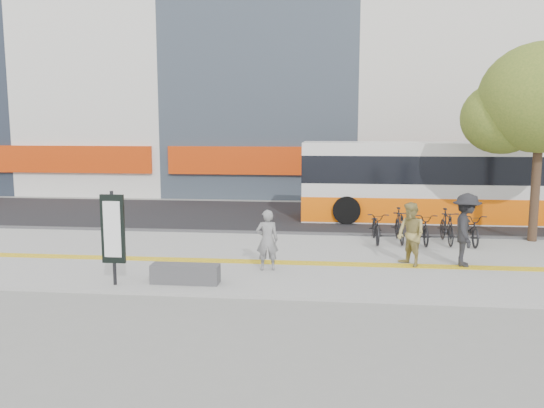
# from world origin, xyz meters

# --- Properties ---
(ground) EXTENTS (120.00, 120.00, 0.00)m
(ground) POSITION_xyz_m (0.00, 0.00, 0.00)
(ground) COLOR slate
(ground) RESTS_ON ground
(sidewalk) EXTENTS (40.00, 7.00, 0.08)m
(sidewalk) POSITION_xyz_m (0.00, 1.50, 0.04)
(sidewalk) COLOR slate
(sidewalk) RESTS_ON ground
(tactile_strip) EXTENTS (40.00, 0.45, 0.01)m
(tactile_strip) POSITION_xyz_m (0.00, 1.00, 0.09)
(tactile_strip) COLOR yellow
(tactile_strip) RESTS_ON sidewalk
(street) EXTENTS (40.00, 8.00, 0.06)m
(street) POSITION_xyz_m (0.00, 9.00, 0.03)
(street) COLOR black
(street) RESTS_ON ground
(curb) EXTENTS (40.00, 0.25, 0.14)m
(curb) POSITION_xyz_m (0.00, 5.00, 0.07)
(curb) COLOR #3C3C3F
(curb) RESTS_ON ground
(bench) EXTENTS (1.60, 0.45, 0.45)m
(bench) POSITION_xyz_m (-2.60, -1.20, 0.30)
(bench) COLOR #3C3C3F
(bench) RESTS_ON sidewalk
(signboard) EXTENTS (0.55, 0.10, 2.20)m
(signboard) POSITION_xyz_m (-4.20, -1.51, 1.37)
(signboard) COLOR black
(signboard) RESTS_ON sidewalk
(street_tree) EXTENTS (4.40, 3.80, 6.31)m
(street_tree) POSITION_xyz_m (7.18, 4.82, 4.51)
(street_tree) COLOR #322116
(street_tree) RESTS_ON sidewalk
(bus) EXTENTS (11.42, 2.71, 3.04)m
(bus) POSITION_xyz_m (5.34, 8.50, 1.49)
(bus) COLOR silver
(bus) RESTS_ON street
(bicycle_row) EXTENTS (3.59, 1.87, 1.08)m
(bicycle_row) POSITION_xyz_m (3.66, 4.00, 0.59)
(bicycle_row) COLOR black
(bicycle_row) RESTS_ON sidewalk
(seated_woman) EXTENTS (0.63, 0.47, 1.56)m
(seated_woman) POSITION_xyz_m (-0.83, 0.20, 0.86)
(seated_woman) COLOR black
(seated_woman) RESTS_ON sidewalk
(pedestrian_tan) EXTENTS (0.98, 1.03, 1.68)m
(pedestrian_tan) POSITION_xyz_m (2.87, 1.04, 0.92)
(pedestrian_tan) COLOR #988849
(pedestrian_tan) RESTS_ON sidewalk
(pedestrian_dark) EXTENTS (0.92, 1.35, 1.93)m
(pedestrian_dark) POSITION_xyz_m (4.30, 1.17, 1.05)
(pedestrian_dark) COLOR black
(pedestrian_dark) RESTS_ON sidewalk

